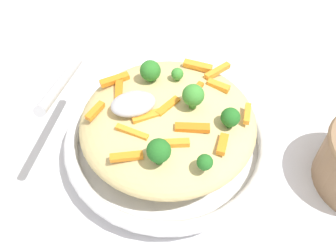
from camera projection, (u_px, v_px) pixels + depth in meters
ground_plane at (168, 151)px, 0.54m from camera, size 2.40×2.40×0.00m
serving_bowl at (168, 142)px, 0.52m from camera, size 0.28×0.28×0.04m
pasta_mound at (168, 122)px, 0.49m from camera, size 0.23×0.23×0.06m
carrot_piece_0 at (146, 116)px, 0.46m from camera, size 0.04×0.01×0.01m
carrot_piece_1 at (132, 132)px, 0.44m from camera, size 0.04×0.03×0.01m
carrot_piece_2 at (218, 86)px, 0.49m from camera, size 0.03×0.03×0.01m
carrot_piece_3 at (223, 144)px, 0.43m from camera, size 0.02×0.03×0.01m
carrot_piece_4 at (171, 106)px, 0.46m from camera, size 0.04×0.03×0.01m
carrot_piece_5 at (192, 128)px, 0.44m from camera, size 0.04×0.02×0.01m
carrot_piece_6 at (217, 71)px, 0.51m from camera, size 0.04×0.02×0.01m
carrot_piece_7 at (247, 114)px, 0.46m from camera, size 0.02×0.03×0.01m
carrot_piece_8 at (196, 89)px, 0.49m from camera, size 0.02×0.02×0.01m
carrot_piece_9 at (115, 80)px, 0.50m from camera, size 0.04×0.02×0.01m
carrot_piece_10 at (198, 66)px, 0.52m from camera, size 0.04×0.03×0.01m
carrot_piece_11 at (126, 156)px, 0.42m from camera, size 0.04×0.02×0.01m
carrot_piece_12 at (176, 143)px, 0.43m from camera, size 0.03×0.02×0.01m
carrot_piece_13 at (95, 111)px, 0.47m from camera, size 0.03×0.03×0.01m
carrot_piece_14 at (119, 90)px, 0.49m from camera, size 0.02×0.03×0.01m
broccoli_floret_0 at (230, 118)px, 0.44m from camera, size 0.02×0.02×0.03m
broccoli_floret_1 at (193, 96)px, 0.45m from camera, size 0.03×0.03×0.03m
broccoli_floret_2 at (177, 74)px, 0.49m from camera, size 0.02×0.02×0.02m
broccoli_floret_3 at (150, 71)px, 0.49m from camera, size 0.03×0.03×0.03m
broccoli_floret_4 at (159, 151)px, 0.41m from camera, size 0.03×0.03×0.03m
broccoli_floret_5 at (205, 162)px, 0.41m from camera, size 0.02×0.02×0.02m
serving_spoon at (107, 96)px, 0.45m from camera, size 0.13×0.16×0.09m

